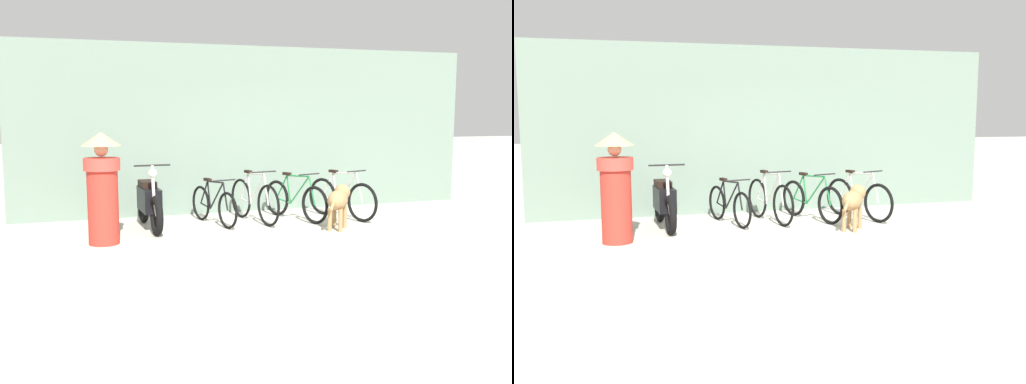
{
  "view_description": "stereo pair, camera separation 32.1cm",
  "coord_description": "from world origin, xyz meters",
  "views": [
    {
      "loc": [
        -3.7,
        -8.09,
        1.94
      ],
      "look_at": [
        -0.65,
        0.92,
        0.65
      ],
      "focal_mm": 42.0,
      "sensor_mm": 36.0,
      "label": 1
    },
    {
      "loc": [
        -3.4,
        -8.19,
        1.94
      ],
      "look_at": [
        -0.65,
        0.92,
        0.65
      ],
      "focal_mm": 42.0,
      "sensor_mm": 36.0,
      "label": 2
    }
  ],
  "objects": [
    {
      "name": "stray_dog",
      "position": [
        0.73,
        0.74,
        0.48
      ],
      "size": [
        0.75,
        0.9,
        0.71
      ],
      "rotation": [
        0.0,
        0.0,
        0.9
      ],
      "color": "#997247",
      "rests_on": "ground"
    },
    {
      "name": "motorcycle",
      "position": [
        -2.24,
        1.73,
        0.44
      ],
      "size": [
        0.58,
        1.85,
        1.1
      ],
      "rotation": [
        0.0,
        0.0,
        -1.54
      ],
      "color": "black",
      "rests_on": "ground"
    },
    {
      "name": "bicycle_0",
      "position": [
        -1.14,
        1.77,
        0.33
      ],
      "size": [
        0.52,
        1.54,
        0.81
      ],
      "rotation": [
        0.0,
        0.0,
        -1.33
      ],
      "color": "black",
      "rests_on": "ground"
    },
    {
      "name": "bicycle_3",
      "position": [
        1.22,
        1.61,
        0.37
      ],
      "size": [
        0.64,
        1.61,
        0.9
      ],
      "rotation": [
        0.0,
        0.0,
        -1.23
      ],
      "color": "black",
      "rests_on": "ground"
    },
    {
      "name": "ground_plane",
      "position": [
        0.0,
        0.0,
        0.0
      ],
      "size": [
        60.0,
        60.0,
        0.0
      ],
      "primitive_type": "plane",
      "color": "#B7B2A5"
    },
    {
      "name": "shop_wall_back",
      "position": [
        0.0,
        2.98,
        1.58
      ],
      "size": [
        9.08,
        0.2,
        3.17
      ],
      "color": "slate",
      "rests_on": "ground"
    },
    {
      "name": "bicycle_1",
      "position": [
        -0.4,
        1.77,
        0.38
      ],
      "size": [
        0.47,
        1.68,
        0.93
      ],
      "rotation": [
        0.0,
        0.0,
        -1.38
      ],
      "color": "black",
      "rests_on": "ground"
    },
    {
      "name": "person_in_robes",
      "position": [
        -3.06,
        0.79,
        0.88
      ],
      "size": [
        0.77,
        0.77,
        1.64
      ],
      "rotation": [
        0.0,
        0.0,
        2.64
      ],
      "color": "#B72D23",
      "rests_on": "ground"
    },
    {
      "name": "bicycle_2",
      "position": [
        0.36,
        1.73,
        0.35
      ],
      "size": [
        0.62,
        1.66,
        0.87
      ],
      "rotation": [
        0.0,
        0.0,
        -1.27
      ],
      "color": "black",
      "rests_on": "ground"
    }
  ]
}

